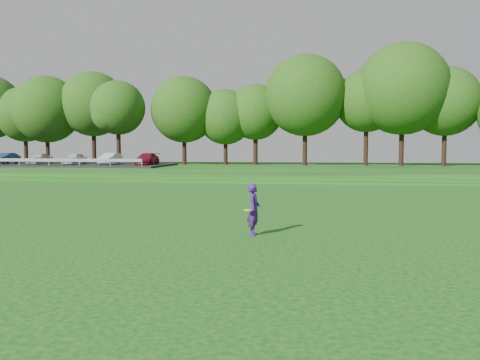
# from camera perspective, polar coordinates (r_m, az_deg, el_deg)

# --- Properties ---
(ground) EXTENTS (140.00, 140.00, 0.00)m
(ground) POSITION_cam_1_polar(r_m,az_deg,el_deg) (13.84, -2.89, -6.42)
(ground) COLOR #0B3C0D
(ground) RESTS_ON ground
(berm) EXTENTS (130.00, 30.00, 0.60)m
(berm) POSITION_cam_1_polar(r_m,az_deg,el_deg) (47.48, 5.28, 1.25)
(berm) COLOR #0B3C0D
(berm) RESTS_ON ground
(walking_path) EXTENTS (130.00, 1.60, 0.04)m
(walking_path) POSITION_cam_1_polar(r_m,az_deg,el_deg) (33.55, 3.90, -0.32)
(walking_path) COLOR gray
(walking_path) RESTS_ON ground
(treeline) EXTENTS (104.00, 7.00, 15.00)m
(treeline) POSITION_cam_1_polar(r_m,az_deg,el_deg) (51.73, 5.59, 10.12)
(treeline) COLOR #1B440F
(treeline) RESTS_ON berm
(parking_lot) EXTENTS (24.00, 9.00, 1.38)m
(parking_lot) POSITION_cam_1_polar(r_m,az_deg,el_deg) (53.48, -21.71, 2.10)
(parking_lot) COLOR black
(parking_lot) RESTS_ON berm
(woman) EXTENTS (0.43, 0.74, 1.48)m
(woman) POSITION_cam_1_polar(r_m,az_deg,el_deg) (13.32, 1.69, -3.60)
(woman) COLOR #39176A
(woman) RESTS_ON ground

